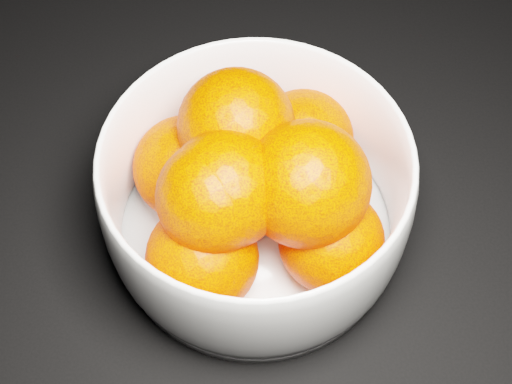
{
  "coord_description": "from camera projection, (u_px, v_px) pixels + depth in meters",
  "views": [
    {
      "loc": [
        -0.13,
        -0.17,
        0.49
      ],
      "look_at": [
        -0.12,
        0.11,
        0.06
      ],
      "focal_mm": 50.0,
      "sensor_mm": 36.0,
      "label": 1
    }
  ],
  "objects": [
    {
      "name": "bowl",
      "position": [
        256.0,
        196.0,
        0.52
      ],
      "size": [
        0.22,
        0.22,
        0.11
      ],
      "rotation": [
        0.0,
        0.0,
        -0.41
      ],
      "color": "white",
      "rests_on": "ground"
    },
    {
      "name": "orange_pile",
      "position": [
        251.0,
        185.0,
        0.5
      ],
      "size": [
        0.18,
        0.18,
        0.13
      ],
      "color": "#FB3800",
      "rests_on": "bowl"
    },
    {
      "name": "ground",
      "position": [
        432.0,
        367.0,
        0.51
      ],
      "size": [
        3.0,
        3.0,
        0.0
      ],
      "primitive_type": "cube",
      "color": "black",
      "rests_on": "ground"
    }
  ]
}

